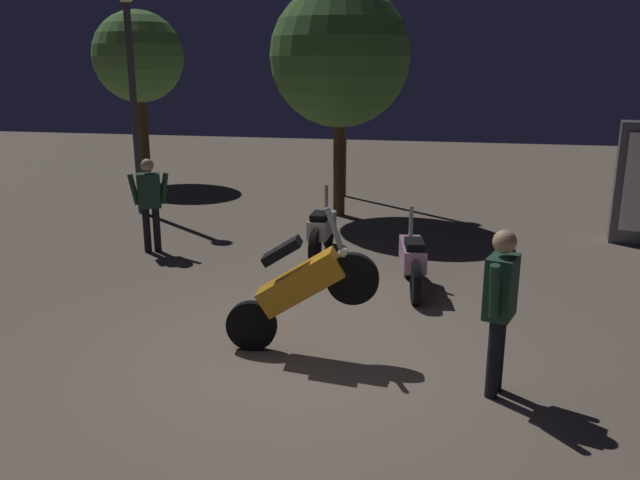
{
  "coord_description": "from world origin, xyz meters",
  "views": [
    {
      "loc": [
        1.53,
        -6.16,
        3.07
      ],
      "look_at": [
        0.02,
        1.15,
        1.0
      ],
      "focal_mm": 36.14,
      "sensor_mm": 36.0,
      "label": 1
    }
  ],
  "objects_px": {
    "person_rider_beside": "(500,299)",
    "streetlamp_near": "(344,49)",
    "motorcycle_pink_parked_left": "(412,259)",
    "motorcycle_orange_foreground": "(301,287)",
    "motorcycle_white_parked_right": "(322,230)",
    "streetlamp_far": "(131,70)",
    "person_bystander_far": "(150,198)"
  },
  "relations": [
    {
      "from": "motorcycle_orange_foreground",
      "to": "motorcycle_pink_parked_left",
      "type": "height_order",
      "value": "motorcycle_orange_foreground"
    },
    {
      "from": "motorcycle_pink_parked_left",
      "to": "streetlamp_far",
      "type": "relative_size",
      "value": 0.37
    },
    {
      "from": "streetlamp_far",
      "to": "motorcycle_orange_foreground",
      "type": "bearing_deg",
      "value": -50.53
    },
    {
      "from": "motorcycle_pink_parked_left",
      "to": "person_rider_beside",
      "type": "bearing_deg",
      "value": -169.98
    },
    {
      "from": "person_rider_beside",
      "to": "streetlamp_far",
      "type": "height_order",
      "value": "streetlamp_far"
    },
    {
      "from": "motorcycle_white_parked_right",
      "to": "streetlamp_far",
      "type": "xyz_separation_m",
      "value": [
        -4.35,
        2.27,
        2.48
      ]
    },
    {
      "from": "person_rider_beside",
      "to": "person_bystander_far",
      "type": "relative_size",
      "value": 1.04
    },
    {
      "from": "motorcycle_orange_foreground",
      "to": "streetlamp_far",
      "type": "height_order",
      "value": "streetlamp_far"
    },
    {
      "from": "motorcycle_pink_parked_left",
      "to": "motorcycle_white_parked_right",
      "type": "relative_size",
      "value": 1.0
    },
    {
      "from": "streetlamp_far",
      "to": "person_rider_beside",
      "type": "bearing_deg",
      "value": -43.03
    },
    {
      "from": "motorcycle_orange_foreground",
      "to": "motorcycle_white_parked_right",
      "type": "relative_size",
      "value": 1.0
    },
    {
      "from": "motorcycle_pink_parked_left",
      "to": "motorcycle_white_parked_right",
      "type": "distance_m",
      "value": 2.05
    },
    {
      "from": "motorcycle_orange_foreground",
      "to": "streetlamp_near",
      "type": "height_order",
      "value": "streetlamp_near"
    },
    {
      "from": "person_rider_beside",
      "to": "person_bystander_far",
      "type": "distance_m",
      "value": 6.53
    },
    {
      "from": "streetlamp_near",
      "to": "motorcycle_white_parked_right",
      "type": "bearing_deg",
      "value": -84.3
    },
    {
      "from": "person_rider_beside",
      "to": "motorcycle_white_parked_right",
      "type": "bearing_deg",
      "value": -40.84
    },
    {
      "from": "motorcycle_orange_foreground",
      "to": "motorcycle_pink_parked_left",
      "type": "distance_m",
      "value": 2.52
    },
    {
      "from": "motorcycle_orange_foreground",
      "to": "person_rider_beside",
      "type": "relative_size",
      "value": 1.03
    },
    {
      "from": "person_rider_beside",
      "to": "streetlamp_far",
      "type": "xyz_separation_m",
      "value": [
        -6.87,
        6.41,
        1.95
      ]
    },
    {
      "from": "motorcycle_white_parked_right",
      "to": "person_rider_beside",
      "type": "bearing_deg",
      "value": -148.5
    },
    {
      "from": "streetlamp_far",
      "to": "motorcycle_white_parked_right",
      "type": "bearing_deg",
      "value": -27.63
    },
    {
      "from": "motorcycle_orange_foreground",
      "to": "streetlamp_far",
      "type": "relative_size",
      "value": 0.37
    },
    {
      "from": "motorcycle_white_parked_right",
      "to": "streetlamp_far",
      "type": "height_order",
      "value": "streetlamp_far"
    },
    {
      "from": "motorcycle_pink_parked_left",
      "to": "streetlamp_far",
      "type": "distance_m",
      "value": 7.34
    },
    {
      "from": "person_rider_beside",
      "to": "streetlamp_near",
      "type": "height_order",
      "value": "streetlamp_near"
    },
    {
      "from": "motorcycle_white_parked_right",
      "to": "person_bystander_far",
      "type": "bearing_deg",
      "value": 97.54
    },
    {
      "from": "motorcycle_orange_foreground",
      "to": "person_rider_beside",
      "type": "xyz_separation_m",
      "value": [
        2.02,
        -0.52,
        0.22
      ]
    },
    {
      "from": "motorcycle_pink_parked_left",
      "to": "person_bystander_far",
      "type": "relative_size",
      "value": 1.06
    },
    {
      "from": "motorcycle_white_parked_right",
      "to": "person_bystander_far",
      "type": "distance_m",
      "value": 2.88
    },
    {
      "from": "motorcycle_orange_foreground",
      "to": "streetlamp_near",
      "type": "distance_m",
      "value": 8.94
    },
    {
      "from": "person_bystander_far",
      "to": "motorcycle_white_parked_right",
      "type": "bearing_deg",
      "value": -106.56
    },
    {
      "from": "person_bystander_far",
      "to": "person_rider_beside",
      "type": "bearing_deg",
      "value": -149.21
    }
  ]
}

